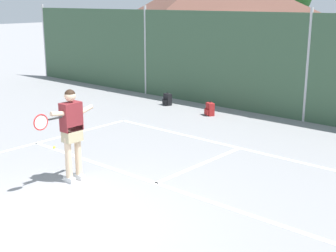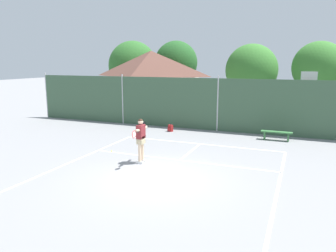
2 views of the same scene
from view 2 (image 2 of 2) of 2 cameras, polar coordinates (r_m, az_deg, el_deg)
ground_plane at (r=11.76m, az=-2.20°, el=-9.27°), size 120.00×120.00×0.00m
court_markings at (r=12.32m, az=-0.95°, el=-8.29°), size 8.30×11.10×0.01m
chainlink_fence at (r=19.73m, az=8.68°, el=3.68°), size 26.09×0.09×3.31m
basketball_hoop at (r=21.12m, az=23.24°, el=5.38°), size 0.90×0.67×3.55m
clubhouse_building at (r=25.99m, az=-2.97°, el=7.75°), size 6.96×5.01×4.96m
treeline_backdrop at (r=27.97m, az=14.97°, el=10.24°), size 26.68×4.44×6.68m
tennis_player at (r=13.31m, az=-4.78°, el=-1.88°), size 0.26×1.44×1.85m
tennis_ball at (r=15.39m, az=-9.85°, el=-4.35°), size 0.07×0.07×0.07m
backpack_black at (r=20.56m, az=-4.45°, el=0.15°), size 0.32×0.30×0.46m
backpack_red at (r=19.54m, az=0.42°, el=-0.40°), size 0.34×0.33×0.46m
courtside_bench at (r=18.23m, az=18.43°, el=-1.28°), size 1.60×0.36×0.48m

